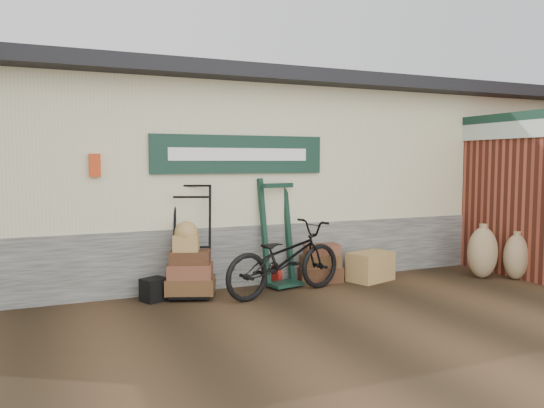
# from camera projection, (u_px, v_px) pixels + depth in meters

# --- Properties ---
(ground) EXTENTS (80.00, 80.00, 0.00)m
(ground) POSITION_uv_depth(u_px,v_px,m) (286.00, 301.00, 7.04)
(ground) COLOR black
(ground) RESTS_ON ground
(station_building) EXTENTS (14.40, 4.10, 3.20)m
(station_building) POSITION_uv_depth(u_px,v_px,m) (222.00, 175.00, 9.42)
(station_building) COLOR #4C4C47
(station_building) RESTS_ON ground
(brick_outbuilding) EXTENTS (1.71, 4.51, 2.62)m
(brick_outbuilding) POSITION_uv_depth(u_px,v_px,m) (488.00, 191.00, 9.88)
(brick_outbuilding) COLOR maroon
(brick_outbuilding) RESTS_ON ground
(porter_trolley) EXTENTS (0.94, 0.83, 1.56)m
(porter_trolley) POSITION_uv_depth(u_px,v_px,m) (192.00, 239.00, 7.27)
(porter_trolley) COLOR black
(porter_trolley) RESTS_ON ground
(green_barrow) EXTENTS (0.67, 0.60, 1.60)m
(green_barrow) POSITION_uv_depth(u_px,v_px,m) (278.00, 232.00, 7.86)
(green_barrow) COLOR black
(green_barrow) RESTS_ON ground
(suitcase_stack) EXTENTS (0.73, 0.53, 0.59)m
(suitcase_stack) POSITION_uv_depth(u_px,v_px,m) (319.00, 262.00, 8.17)
(suitcase_stack) COLOR #3D1F13
(suitcase_stack) RESTS_ON ground
(wicker_hamper) EXTENTS (0.79, 0.64, 0.44)m
(wicker_hamper) POSITION_uv_depth(u_px,v_px,m) (371.00, 266.00, 8.23)
(wicker_hamper) COLOR olive
(wicker_hamper) RESTS_ON ground
(black_trunk) EXTENTS (0.39, 0.36, 0.30)m
(black_trunk) POSITION_uv_depth(u_px,v_px,m) (154.00, 290.00, 7.02)
(black_trunk) COLOR black
(black_trunk) RESTS_ON ground
(bicycle) EXTENTS (1.11, 2.04, 1.12)m
(bicycle) POSITION_uv_depth(u_px,v_px,m) (284.00, 254.00, 7.34)
(bicycle) COLOR black
(bicycle) RESTS_ON ground
(burlap_sack_left) EXTENTS (0.56, 0.49, 0.81)m
(burlap_sack_left) POSITION_uv_depth(u_px,v_px,m) (483.00, 253.00, 8.39)
(burlap_sack_left) COLOR olive
(burlap_sack_left) RESTS_ON ground
(burlap_sack_right) EXTENTS (0.54, 0.50, 0.71)m
(burlap_sack_right) POSITION_uv_depth(u_px,v_px,m) (516.00, 257.00, 8.29)
(burlap_sack_right) COLOR olive
(burlap_sack_right) RESTS_ON ground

